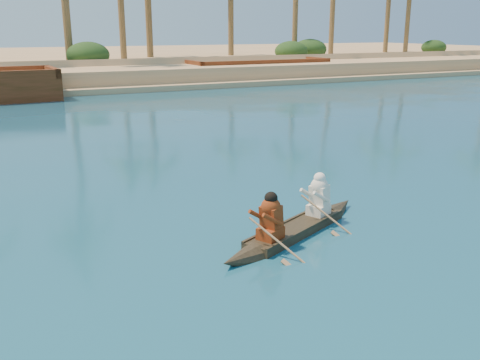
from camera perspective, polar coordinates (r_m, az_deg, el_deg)
name	(u,v)px	position (r m, az deg, el deg)	size (l,w,h in m)	color
canoe	(296,222)	(10.41, 5.98, -4.49)	(4.20, 2.36, 1.20)	#3A3120
barge_right	(258,71)	(42.78, 1.90, 11.55)	(11.19, 3.81, 1.86)	maroon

